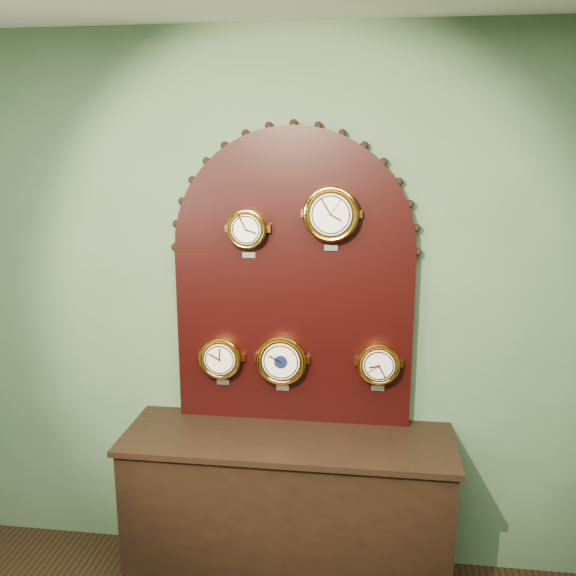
# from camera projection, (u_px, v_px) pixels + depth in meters

# --- Properties ---
(wall_back) EXTENTS (4.00, 0.00, 4.00)m
(wall_back) POSITION_uv_depth(u_px,v_px,m) (294.00, 311.00, 3.22)
(wall_back) COLOR #446142
(wall_back) RESTS_ON ground
(shop_counter) EXTENTS (1.60, 0.50, 0.80)m
(shop_counter) POSITION_uv_depth(u_px,v_px,m) (287.00, 514.00, 3.18)
(shop_counter) COLOR black
(shop_counter) RESTS_ON ground_plane
(display_board) EXTENTS (1.26, 0.06, 1.53)m
(display_board) POSITION_uv_depth(u_px,v_px,m) (293.00, 270.00, 3.12)
(display_board) COLOR black
(display_board) RESTS_ON shop_counter
(roman_clock) EXTENTS (0.19, 0.08, 0.25)m
(roman_clock) POSITION_uv_depth(u_px,v_px,m) (247.00, 229.00, 3.03)
(roman_clock) COLOR #C8892A
(roman_clock) RESTS_ON display_board
(arabic_clock) EXTENTS (0.27, 0.08, 0.31)m
(arabic_clock) POSITION_uv_depth(u_px,v_px,m) (331.00, 214.00, 2.96)
(arabic_clock) COLOR #C8892A
(arabic_clock) RESTS_ON display_board
(hygrometer) EXTENTS (0.22, 0.08, 0.27)m
(hygrometer) POSITION_uv_depth(u_px,v_px,m) (221.00, 358.00, 3.20)
(hygrometer) COLOR #C8892A
(hygrometer) RESTS_ON display_board
(barometer) EXTENTS (0.26, 0.08, 0.31)m
(barometer) POSITION_uv_depth(u_px,v_px,m) (282.00, 360.00, 3.16)
(barometer) COLOR #C8892A
(barometer) RESTS_ON display_board
(tide_clock) EXTENTS (0.21, 0.08, 0.26)m
(tide_clock) POSITION_uv_depth(u_px,v_px,m) (379.00, 364.00, 3.10)
(tide_clock) COLOR #C8892A
(tide_clock) RESTS_ON display_board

